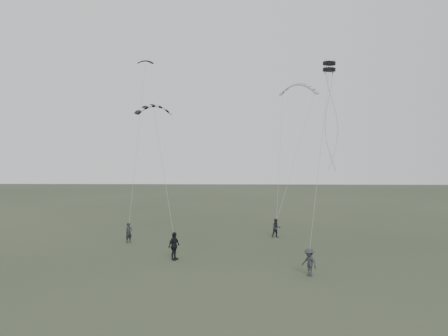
{
  "coord_description": "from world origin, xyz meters",
  "views": [
    {
      "loc": [
        1.45,
        -29.99,
        7.59
      ],
      "look_at": [
        0.47,
        5.36,
        6.23
      ],
      "focal_mm": 35.0,
      "sensor_mm": 36.0,
      "label": 1
    }
  ],
  "objects_px": {
    "flyer_far": "(309,262)",
    "kite_striped": "(154,106)",
    "kite_dark_small": "(145,61)",
    "flyer_left": "(129,233)",
    "flyer_right": "(276,228)",
    "flyer_center": "(174,246)",
    "kite_box": "(329,67)",
    "kite_pale_large": "(298,84)"
  },
  "relations": [
    {
      "from": "kite_striped",
      "to": "kite_pale_large",
      "type": "bearing_deg",
      "value": 9.1
    },
    {
      "from": "kite_pale_large",
      "to": "kite_dark_small",
      "type": "bearing_deg",
      "value": -152.94
    },
    {
      "from": "flyer_center",
      "to": "kite_striped",
      "type": "relative_size",
      "value": 0.66
    },
    {
      "from": "flyer_left",
      "to": "flyer_center",
      "type": "relative_size",
      "value": 0.85
    },
    {
      "from": "kite_box",
      "to": "kite_pale_large",
      "type": "bearing_deg",
      "value": 58.45
    },
    {
      "from": "kite_dark_small",
      "to": "kite_striped",
      "type": "relative_size",
      "value": 0.51
    },
    {
      "from": "flyer_right",
      "to": "flyer_left",
      "type": "bearing_deg",
      "value": 177.37
    },
    {
      "from": "flyer_right",
      "to": "flyer_center",
      "type": "bearing_deg",
      "value": -148.08
    },
    {
      "from": "flyer_center",
      "to": "kite_striped",
      "type": "bearing_deg",
      "value": 53.63
    },
    {
      "from": "flyer_far",
      "to": "kite_striped",
      "type": "bearing_deg",
      "value": -167.44
    },
    {
      "from": "kite_dark_small",
      "to": "flyer_far",
      "type": "bearing_deg",
      "value": -52.01
    },
    {
      "from": "kite_dark_small",
      "to": "kite_box",
      "type": "relative_size",
      "value": 2.16
    },
    {
      "from": "kite_dark_small",
      "to": "kite_box",
      "type": "xyz_separation_m",
      "value": [
        15.32,
        -11.0,
        -2.74
      ]
    },
    {
      "from": "flyer_left",
      "to": "kite_box",
      "type": "height_order",
      "value": "kite_box"
    },
    {
      "from": "kite_dark_small",
      "to": "kite_striped",
      "type": "xyz_separation_m",
      "value": [
        2.16,
        -7.11,
        -5.04
      ]
    },
    {
      "from": "flyer_left",
      "to": "kite_pale_large",
      "type": "bearing_deg",
      "value": -18.97
    },
    {
      "from": "flyer_far",
      "to": "kite_box",
      "type": "bearing_deg",
      "value": 116.9
    },
    {
      "from": "flyer_far",
      "to": "kite_pale_large",
      "type": "xyz_separation_m",
      "value": [
        1.77,
        17.67,
        13.42
      ]
    },
    {
      "from": "flyer_far",
      "to": "kite_dark_small",
      "type": "distance_m",
      "value": 25.73
    },
    {
      "from": "flyer_center",
      "to": "kite_box",
      "type": "relative_size",
      "value": 2.75
    },
    {
      "from": "flyer_left",
      "to": "flyer_center",
      "type": "bearing_deg",
      "value": -98.69
    },
    {
      "from": "flyer_right",
      "to": "kite_striped",
      "type": "relative_size",
      "value": 0.56
    },
    {
      "from": "flyer_far",
      "to": "flyer_left",
      "type": "bearing_deg",
      "value": -164.31
    },
    {
      "from": "flyer_right",
      "to": "kite_box",
      "type": "bearing_deg",
      "value": -80.86
    },
    {
      "from": "kite_box",
      "to": "kite_dark_small",
      "type": "bearing_deg",
      "value": 111.24
    },
    {
      "from": "flyer_center",
      "to": "flyer_far",
      "type": "height_order",
      "value": "flyer_center"
    },
    {
      "from": "flyer_right",
      "to": "flyer_center",
      "type": "distance_m",
      "value": 11.31
    },
    {
      "from": "flyer_center",
      "to": "kite_pale_large",
      "type": "bearing_deg",
      "value": -8.11
    },
    {
      "from": "kite_dark_small",
      "to": "flyer_right",
      "type": "bearing_deg",
      "value": -19.7
    },
    {
      "from": "flyer_far",
      "to": "kite_box",
      "type": "height_order",
      "value": "kite_box"
    },
    {
      "from": "flyer_right",
      "to": "kite_dark_small",
      "type": "distance_m",
      "value": 20.15
    },
    {
      "from": "kite_box",
      "to": "flyer_far",
      "type": "bearing_deg",
      "value": -146.85
    },
    {
      "from": "flyer_center",
      "to": "kite_box",
      "type": "bearing_deg",
      "value": -55.46
    },
    {
      "from": "kite_dark_small",
      "to": "kite_box",
      "type": "height_order",
      "value": "kite_dark_small"
    },
    {
      "from": "flyer_left",
      "to": "flyer_right",
      "type": "bearing_deg",
      "value": -36.46
    },
    {
      "from": "flyer_center",
      "to": "kite_striped",
      "type": "height_order",
      "value": "kite_striped"
    },
    {
      "from": "kite_pale_large",
      "to": "kite_box",
      "type": "bearing_deg",
      "value": -68.59
    },
    {
      "from": "kite_dark_small",
      "to": "flyer_left",
      "type": "bearing_deg",
      "value": -93.18
    },
    {
      "from": "flyer_left",
      "to": "flyer_far",
      "type": "relative_size",
      "value": 0.98
    },
    {
      "from": "flyer_right",
      "to": "kite_dark_small",
      "type": "bearing_deg",
      "value": 148.26
    },
    {
      "from": "flyer_left",
      "to": "flyer_right",
      "type": "xyz_separation_m",
      "value": [
        12.44,
        2.5,
        0.01
      ]
    },
    {
      "from": "flyer_right",
      "to": "flyer_far",
      "type": "bearing_deg",
      "value": -99.6
    }
  ]
}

